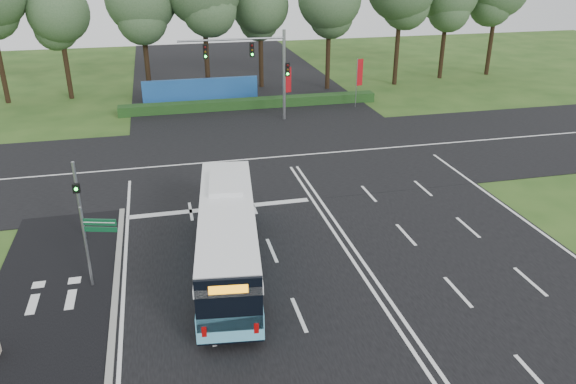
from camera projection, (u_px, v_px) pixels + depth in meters
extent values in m
plane|color=#264818|center=(341.00, 243.00, 26.32)|extent=(120.00, 120.00, 0.00)
cube|color=black|center=(341.00, 243.00, 26.31)|extent=(20.00, 120.00, 0.04)
cube|color=black|center=(284.00, 157.00, 36.99)|extent=(120.00, 14.00, 0.05)
cube|color=black|center=(48.00, 318.00, 21.00)|extent=(5.00, 18.00, 0.06)
cube|color=gray|center=(114.00, 308.00, 21.50)|extent=(0.25, 18.00, 0.12)
cube|color=#64C3E8|center=(228.00, 249.00, 23.84)|extent=(3.65, 11.25, 1.01)
cube|color=black|center=(229.00, 258.00, 24.03)|extent=(3.62, 11.20, 0.28)
cube|color=black|center=(228.00, 230.00, 23.47)|extent=(3.54, 11.08, 0.88)
cube|color=white|center=(227.00, 218.00, 23.25)|extent=(3.65, 11.25, 0.32)
cube|color=white|center=(227.00, 211.00, 23.12)|extent=(3.55, 10.81, 0.32)
cube|color=white|center=(226.00, 183.00, 25.10)|extent=(1.80, 2.92, 0.23)
cube|color=black|center=(229.00, 305.00, 18.48)|extent=(2.23, 0.39, 2.03)
cube|color=orange|center=(228.00, 289.00, 18.18)|extent=(1.29, 0.22, 0.32)
cylinder|color=black|center=(206.00, 227.00, 26.79)|extent=(0.37, 0.98, 0.96)
cylinder|color=black|center=(250.00, 225.00, 27.00)|extent=(0.37, 0.98, 0.96)
cylinder|color=black|center=(201.00, 309.00, 20.76)|extent=(0.37, 0.98, 0.96)
cylinder|color=black|center=(259.00, 305.00, 20.97)|extent=(0.37, 0.98, 0.96)
cylinder|color=gray|center=(79.00, 201.00, 26.03)|extent=(0.15, 0.15, 3.87)
cube|color=black|center=(76.00, 188.00, 25.58)|extent=(0.33, 0.23, 0.44)
sphere|color=#19F233|center=(76.00, 189.00, 25.50)|extent=(0.15, 0.15, 0.15)
cylinder|color=gray|center=(87.00, 248.00, 22.30)|extent=(0.11, 0.11, 3.58)
cube|color=#0C4827|center=(99.00, 222.00, 21.80)|extent=(1.31, 0.43, 0.27)
cube|color=#0C4827|center=(100.00, 229.00, 21.93)|extent=(1.31, 0.43, 0.20)
cube|color=white|center=(99.00, 223.00, 21.77)|extent=(1.21, 0.35, 0.04)
cylinder|color=gray|center=(285.00, 90.00, 45.95)|extent=(0.06, 0.06, 3.85)
cube|color=#9E0D13|center=(288.00, 80.00, 45.75)|extent=(0.50, 0.18, 2.05)
cylinder|color=gray|center=(356.00, 83.00, 47.49)|extent=(0.07, 0.07, 4.19)
cube|color=#9E0D13|center=(360.00, 72.00, 47.27)|extent=(0.55, 0.19, 2.23)
cylinder|color=gray|center=(284.00, 76.00, 43.58)|extent=(0.24, 0.24, 7.00)
cylinder|color=gray|center=(232.00, 40.00, 41.57)|extent=(8.00, 0.16, 0.16)
cube|color=black|center=(252.00, 50.00, 42.20)|extent=(0.32, 0.28, 1.05)
cube|color=black|center=(205.00, 52.00, 41.47)|extent=(0.32, 0.28, 1.05)
cube|color=black|center=(287.00, 69.00, 43.43)|extent=(0.32, 0.28, 1.05)
cube|color=#173A15|center=(251.00, 103.00, 47.97)|extent=(22.00, 1.20, 0.80)
cube|color=#1C4F99|center=(201.00, 91.00, 49.07)|extent=(10.00, 0.30, 2.20)
cylinder|color=black|center=(66.00, 59.00, 49.75)|extent=(0.44, 0.44, 7.14)
sphere|color=#345230|center=(58.00, 12.00, 48.15)|extent=(5.26, 5.26, 5.26)
cylinder|color=black|center=(146.00, 53.00, 49.60)|extent=(0.44, 0.44, 8.16)
cylinder|color=black|center=(206.00, 46.00, 50.07)|extent=(0.44, 0.44, 9.04)
cylinder|color=black|center=(261.00, 49.00, 53.83)|extent=(0.44, 0.44, 7.28)
sphere|color=#345230|center=(260.00, 5.00, 52.21)|extent=(5.36, 5.36, 5.36)
cylinder|color=black|center=(328.00, 47.00, 52.98)|extent=(0.44, 0.44, 7.92)
cylinder|color=black|center=(398.00, 39.00, 54.58)|extent=(0.44, 0.44, 8.80)
cylinder|color=black|center=(444.00, 39.00, 57.41)|extent=(0.44, 0.44, 7.96)
cylinder|color=black|center=(492.00, 34.00, 58.92)|extent=(0.44, 0.44, 8.44)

